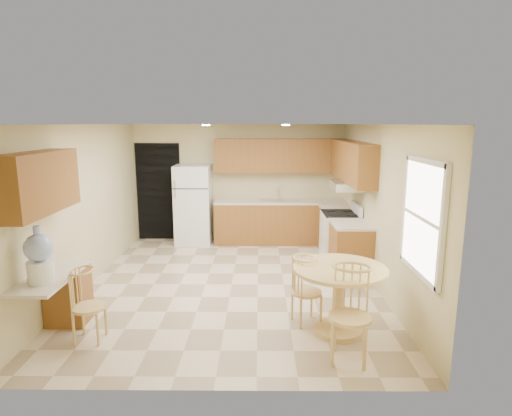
{
  "coord_description": "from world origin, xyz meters",
  "views": [
    {
      "loc": [
        0.44,
        -6.42,
        2.52
      ],
      "look_at": [
        0.38,
        0.3,
        1.18
      ],
      "focal_mm": 30.0,
      "sensor_mm": 36.0,
      "label": 1
    }
  ],
  "objects_px": {
    "chair_table_a": "(308,286)",
    "water_crock": "(39,257)",
    "dining_table": "(339,290)",
    "chair_desk": "(85,301)",
    "stove": "(340,237)",
    "chair_table_b": "(352,309)",
    "refrigerator": "(193,205)"
  },
  "relations": [
    {
      "from": "chair_table_a",
      "to": "water_crock",
      "type": "bearing_deg",
      "value": -98.84
    },
    {
      "from": "dining_table",
      "to": "chair_desk",
      "type": "distance_m",
      "value": 2.97
    },
    {
      "from": "stove",
      "to": "dining_table",
      "type": "distance_m",
      "value": 2.8
    },
    {
      "from": "chair_table_a",
      "to": "chair_table_b",
      "type": "distance_m",
      "value": 0.97
    },
    {
      "from": "dining_table",
      "to": "water_crock",
      "type": "height_order",
      "value": "water_crock"
    },
    {
      "from": "refrigerator",
      "to": "water_crock",
      "type": "xyz_separation_m",
      "value": [
        -1.05,
        -4.31,
        0.23
      ]
    },
    {
      "from": "stove",
      "to": "dining_table",
      "type": "height_order",
      "value": "stove"
    },
    {
      "from": "stove",
      "to": "chair_table_b",
      "type": "relative_size",
      "value": 1.05
    },
    {
      "from": "refrigerator",
      "to": "chair_table_b",
      "type": "relative_size",
      "value": 1.6
    },
    {
      "from": "stove",
      "to": "chair_desk",
      "type": "distance_m",
      "value": 4.62
    },
    {
      "from": "dining_table",
      "to": "chair_table_a",
      "type": "height_order",
      "value": "chair_table_a"
    },
    {
      "from": "dining_table",
      "to": "chair_table_b",
      "type": "height_order",
      "value": "chair_table_b"
    },
    {
      "from": "water_crock",
      "to": "chair_table_a",
      "type": "bearing_deg",
      "value": 9.46
    },
    {
      "from": "refrigerator",
      "to": "chair_table_a",
      "type": "xyz_separation_m",
      "value": [
        1.99,
        -3.8,
        -0.3
      ]
    },
    {
      "from": "refrigerator",
      "to": "chair_table_b",
      "type": "xyz_separation_m",
      "value": [
        2.35,
        -4.7,
        -0.2
      ]
    },
    {
      "from": "water_crock",
      "to": "chair_table_b",
      "type": "bearing_deg",
      "value": -6.59
    },
    {
      "from": "stove",
      "to": "chair_table_a",
      "type": "xyz_separation_m",
      "value": [
        -0.89,
        -2.58,
        0.06
      ]
    },
    {
      "from": "stove",
      "to": "chair_table_a",
      "type": "distance_m",
      "value": 2.73
    },
    {
      "from": "chair_table_a",
      "to": "chair_desk",
      "type": "bearing_deg",
      "value": -98.09
    },
    {
      "from": "refrigerator",
      "to": "chair_table_b",
      "type": "distance_m",
      "value": 5.26
    },
    {
      "from": "stove",
      "to": "water_crock",
      "type": "relative_size",
      "value": 1.69
    },
    {
      "from": "refrigerator",
      "to": "chair_table_a",
      "type": "distance_m",
      "value": 4.3
    },
    {
      "from": "dining_table",
      "to": "chair_table_a",
      "type": "xyz_separation_m",
      "value": [
        -0.36,
        0.17,
        -0.01
      ]
    },
    {
      "from": "water_crock",
      "to": "stove",
      "type": "bearing_deg",
      "value": 38.18
    },
    {
      "from": "dining_table",
      "to": "water_crock",
      "type": "relative_size",
      "value": 1.74
    },
    {
      "from": "refrigerator",
      "to": "dining_table",
      "type": "distance_m",
      "value": 4.62
    },
    {
      "from": "chair_table_b",
      "to": "chair_desk",
      "type": "distance_m",
      "value": 2.98
    },
    {
      "from": "refrigerator",
      "to": "dining_table",
      "type": "xyz_separation_m",
      "value": [
        2.35,
        -3.97,
        -0.29
      ]
    },
    {
      "from": "stove",
      "to": "chair_table_b",
      "type": "distance_m",
      "value": 3.52
    },
    {
      "from": "stove",
      "to": "chair_table_a",
      "type": "relative_size",
      "value": 1.25
    },
    {
      "from": "dining_table",
      "to": "chair_table_a",
      "type": "bearing_deg",
      "value": 155.19
    },
    {
      "from": "chair_table_b",
      "to": "water_crock",
      "type": "xyz_separation_m",
      "value": [
        -3.4,
        0.39,
        0.43
      ]
    }
  ]
}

